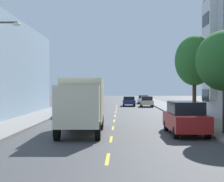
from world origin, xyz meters
The scene contains 14 objects.
ground_plane centered at (0.00, 30.00, 0.00)m, with size 160.00×160.00×0.00m, color #424244.
sidewalk_left centered at (-7.10, 28.00, 0.07)m, with size 3.20×120.00×0.14m, color gray.
sidewalk_right centered at (7.10, 28.00, 0.07)m, with size 3.20×120.00×0.14m, color gray.
lane_centerline_dashes centered at (0.00, 24.50, 0.00)m, with size 0.14×47.20×0.01m.
street_tree_third centered at (6.40, 21.19, 4.87)m, with size 3.09×3.09×6.74m.
street_lamp centered at (-5.94, 12.00, 3.78)m, with size 1.35×0.28×6.23m.
delivery_box_truck centered at (-1.80, 14.67, 1.88)m, with size 2.56×7.68×3.28m.
parked_suv_sky centered at (-4.44, 39.48, 0.99)m, with size 2.09×4.85×1.93m.
parked_sedan_white centered at (4.48, 52.75, 0.75)m, with size 1.84×4.52×1.43m.
parked_suv_red centered at (4.28, 13.86, 0.99)m, with size 2.02×4.83×1.93m.
parked_hatchback_champagne centered at (4.29, 42.70, 0.76)m, with size 1.78×4.02×1.50m.
parked_hatchback_forest centered at (-4.44, 26.01, 0.76)m, with size 1.78×4.02×1.50m.
parked_wagon_black centered at (-4.35, 50.90, 0.80)m, with size 1.91×4.74×1.50m.
moving_navy_sedan centered at (1.80, 44.73, 0.75)m, with size 1.80×4.50×1.43m.
Camera 1 is at (0.48, -5.94, 2.73)m, focal length 54.37 mm.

